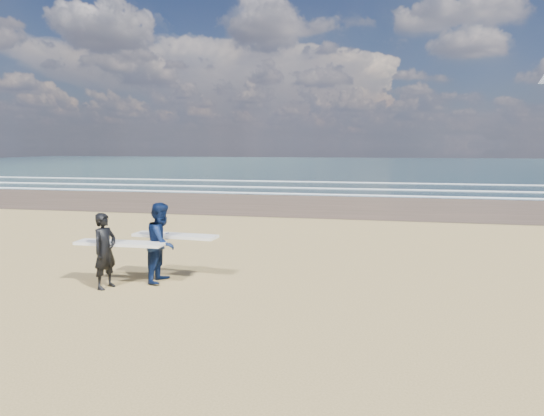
# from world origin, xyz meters

# --- Properties ---
(ocean) EXTENTS (220.00, 100.00, 0.02)m
(ocean) POSITION_xyz_m (20.00, 72.00, 0.01)
(ocean) COLOR #1B343D
(ocean) RESTS_ON ground
(surfer_near) EXTENTS (2.21, 1.00, 1.81)m
(surfer_near) POSITION_xyz_m (-0.17, 0.16, 0.92)
(surfer_near) COLOR black
(surfer_near) RESTS_ON ground
(surfer_far) EXTENTS (2.23, 1.18, 1.98)m
(surfer_far) POSITION_xyz_m (0.89, 0.95, 1.00)
(surfer_far) COLOR #0B193E
(surfer_far) RESTS_ON ground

